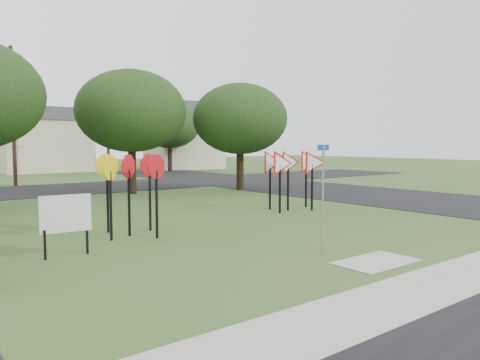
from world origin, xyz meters
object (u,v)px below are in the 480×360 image
object	(u,v)px
info_board	(66,216)
yield_sign_cluster	(290,165)
stop_sign_cluster	(130,175)
street_name_sign	(323,191)

from	to	relation	value
info_board	yield_sign_cluster	bearing A→B (deg)	14.31
yield_sign_cluster	info_board	distance (m)	10.45
stop_sign_cluster	yield_sign_cluster	size ratio (longest dim) A/B	0.76
street_name_sign	yield_sign_cluster	size ratio (longest dim) A/B	0.84
street_name_sign	yield_sign_cluster	xyz separation A→B (m)	(4.82, 6.17, 0.28)
street_name_sign	yield_sign_cluster	bearing A→B (deg)	52.02
street_name_sign	info_board	xyz separation A→B (m)	(-5.27, 3.59, -0.58)
street_name_sign	stop_sign_cluster	world-z (taller)	street_name_sign
street_name_sign	info_board	bearing A→B (deg)	145.73
stop_sign_cluster	yield_sign_cluster	world-z (taller)	yield_sign_cluster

